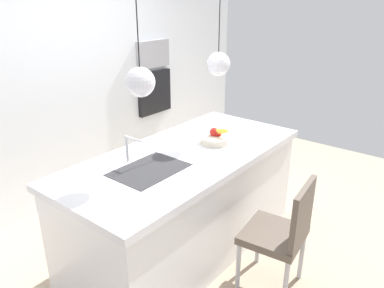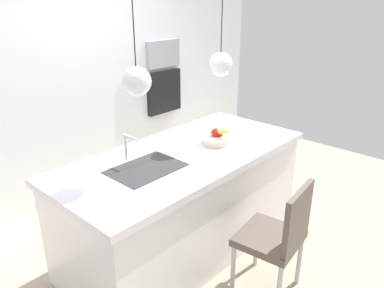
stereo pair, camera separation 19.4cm
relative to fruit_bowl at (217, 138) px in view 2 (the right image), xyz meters
The scene contains 11 objects.
floor 1.05m from the fruit_bowl, 169.58° to the left, with size 6.60×6.60×0.00m, color tan.
back_wall 1.78m from the fruit_bowl, 101.65° to the left, with size 6.00×0.10×2.60m, color white.
kitchen_island 0.63m from the fruit_bowl, 169.58° to the left, with size 2.24×1.02×0.94m.
sink_basin 0.77m from the fruit_bowl, behind, with size 0.56×0.40×0.02m, color #2D2D30.
faucet 0.82m from the fruit_bowl, 160.15° to the left, with size 0.02×0.17×0.22m.
fruit_bowl is the anchor object (origin of this frame).
microwave 1.94m from the fruit_bowl, 60.96° to the left, with size 0.54×0.08×0.34m, color #9E9EA3.
oven 1.88m from the fruit_bowl, 60.96° to the left, with size 0.56×0.08×0.56m, color black.
chair_near 1.00m from the fruit_bowl, 109.74° to the right, with size 0.50×0.48×0.94m.
pendant_light_left 1.04m from the fruit_bowl, behind, with size 0.21×0.21×0.81m.
pendant_light_right 0.65m from the fruit_bowl, 30.52° to the left, with size 0.21×0.21×0.81m.
Camera 2 is at (-2.07, -1.99, 2.16)m, focal length 34.82 mm.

